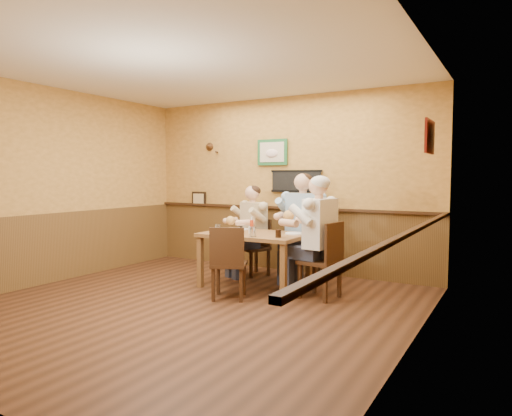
{
  "coord_description": "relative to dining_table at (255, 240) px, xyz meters",
  "views": [
    {
      "loc": [
        3.32,
        -4.12,
        1.53
      ],
      "look_at": [
        0.23,
        1.19,
        1.1
      ],
      "focal_mm": 32.0,
      "sensor_mm": 36.0,
      "label": 1
    }
  ],
  "objects": [
    {
      "name": "room",
      "position": [
        -0.05,
        -1.07,
        1.03
      ],
      "size": [
        5.02,
        5.03,
        2.81
      ],
      "color": "#341D0F",
      "rests_on": "ground"
    },
    {
      "name": "dining_table",
      "position": [
        0.0,
        0.0,
        0.0
      ],
      "size": [
        1.4,
        0.9,
        0.75
      ],
      "color": "brown",
      "rests_on": "ground"
    },
    {
      "name": "chair_back_left",
      "position": [
        -0.4,
        0.65,
        -0.22
      ],
      "size": [
        0.53,
        0.53,
        0.87
      ],
      "primitive_type": null,
      "rotation": [
        0.0,
        0.0,
        -0.43
      ],
      "color": "#3D2513",
      "rests_on": "ground"
    },
    {
      "name": "chair_back_right",
      "position": [
        0.4,
        0.73,
        -0.16
      ],
      "size": [
        0.46,
        0.46,
        0.99
      ],
      "primitive_type": null,
      "rotation": [
        0.0,
        0.0,
        -0.01
      ],
      "color": "#3D2513",
      "rests_on": "ground"
    },
    {
      "name": "chair_right_end",
      "position": [
        0.99,
        -0.07,
        -0.18
      ],
      "size": [
        0.5,
        0.5,
        0.96
      ],
      "primitive_type": null,
      "rotation": [
        0.0,
        0.0,
        -1.7
      ],
      "color": "#3D2513",
      "rests_on": "ground"
    },
    {
      "name": "chair_near_side",
      "position": [
        0.02,
        -0.67,
        -0.2
      ],
      "size": [
        0.56,
        0.56,
        0.91
      ],
      "primitive_type": null,
      "rotation": [
        0.0,
        0.0,
        3.58
      ],
      "color": "#3D2513",
      "rests_on": "ground"
    },
    {
      "name": "diner_tan_shirt",
      "position": [
        -0.4,
        0.65,
        -0.04
      ],
      "size": [
        0.76,
        0.76,
        1.24
      ],
      "primitive_type": null,
      "rotation": [
        0.0,
        0.0,
        -0.43
      ],
      "color": "beige",
      "rests_on": "ground"
    },
    {
      "name": "diner_blue_polo",
      "position": [
        0.4,
        0.73,
        0.05
      ],
      "size": [
        0.66,
        0.66,
        1.41
      ],
      "primitive_type": null,
      "rotation": [
        0.0,
        0.0,
        -0.01
      ],
      "color": "#86A8C9",
      "rests_on": "ground"
    },
    {
      "name": "diner_white_elder",
      "position": [
        0.99,
        -0.07,
        0.03
      ],
      "size": [
        0.71,
        0.71,
        1.38
      ],
      "primitive_type": null,
      "rotation": [
        0.0,
        0.0,
        -1.7
      ],
      "color": "white",
      "rests_on": "ground"
    },
    {
      "name": "water_glass_left",
      "position": [
        -0.47,
        -0.2,
        0.15
      ],
      "size": [
        0.09,
        0.09,
        0.12
      ],
      "primitive_type": "cylinder",
      "rotation": [
        0.0,
        0.0,
        -0.17
      ],
      "color": "white",
      "rests_on": "dining_table"
    },
    {
      "name": "water_glass_mid",
      "position": [
        0.17,
        -0.34,
        0.16
      ],
      "size": [
        0.09,
        0.09,
        0.13
      ],
      "primitive_type": "cylinder",
      "rotation": [
        0.0,
        0.0,
        -0.06
      ],
      "color": "silver",
      "rests_on": "dining_table"
    },
    {
      "name": "cola_tumbler",
      "position": [
        0.49,
        -0.23,
        0.14
      ],
      "size": [
        0.09,
        0.09,
        0.1
      ],
      "primitive_type": "cylinder",
      "rotation": [
        0.0,
        0.0,
        -0.17
      ],
      "color": "black",
      "rests_on": "dining_table"
    },
    {
      "name": "hot_sauce_bottle",
      "position": [
        -0.05,
        0.01,
        0.19
      ],
      "size": [
        0.06,
        0.06,
        0.2
      ],
      "primitive_type": "cylinder",
      "rotation": [
        0.0,
        0.0,
        0.41
      ],
      "color": "#B43213",
      "rests_on": "dining_table"
    },
    {
      "name": "salt_shaker",
      "position": [
        -0.04,
        -0.06,
        0.14
      ],
      "size": [
        0.05,
        0.05,
        0.09
      ],
      "primitive_type": "cylinder",
      "rotation": [
        0.0,
        0.0,
        -0.37
      ],
      "color": "white",
      "rests_on": "dining_table"
    },
    {
      "name": "pepper_shaker",
      "position": [
        -0.18,
        -0.07,
        0.14
      ],
      "size": [
        0.04,
        0.04,
        0.09
      ],
      "primitive_type": "cylinder",
      "rotation": [
        0.0,
        0.0,
        -0.09
      ],
      "color": "black",
      "rests_on": "dining_table"
    },
    {
      "name": "plate_far_left",
      "position": [
        -0.4,
        0.24,
        0.1
      ],
      "size": [
        0.34,
        0.34,
        0.02
      ],
      "primitive_type": "cylinder",
      "rotation": [
        0.0,
        0.0,
        -0.42
      ],
      "color": "white",
      "rests_on": "dining_table"
    },
    {
      "name": "plate_far_right",
      "position": [
        0.53,
        0.18,
        0.1
      ],
      "size": [
        0.34,
        0.34,
        0.02
      ],
      "primitive_type": "cylinder",
      "rotation": [
        0.0,
        0.0,
        -0.33
      ],
      "color": "white",
      "rests_on": "dining_table"
    }
  ]
}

